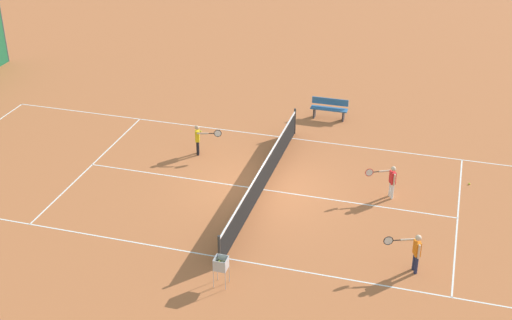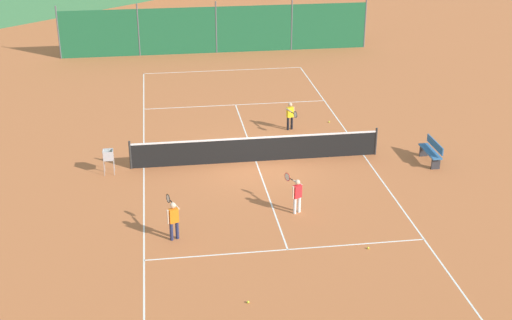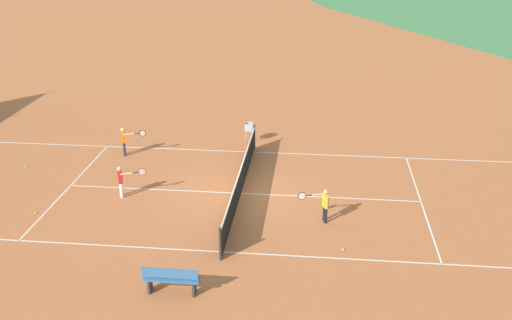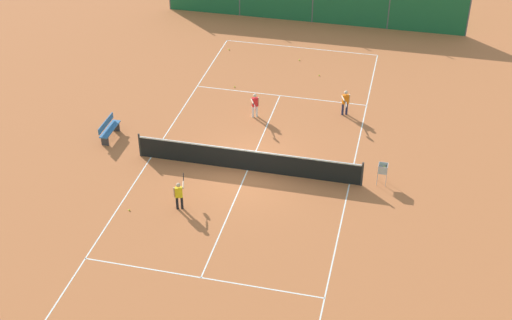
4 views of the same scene
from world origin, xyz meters
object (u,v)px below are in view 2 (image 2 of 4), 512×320
object	(u,v)px
tennis_ball_mid_court	(368,248)
tennis_ball_far_corner	(248,302)
tennis_net	(256,149)
player_far_baseline	(173,217)
tennis_ball_by_net_right	(329,122)
player_near_baseline	(290,114)
courtside_bench	(431,151)
ball_hopper	(108,156)
player_near_service	(297,193)

from	to	relation	value
tennis_ball_mid_court	tennis_ball_far_corner	distance (m)	4.36
tennis_net	player_far_baseline	size ratio (longest dim) A/B	7.58
tennis_net	tennis_ball_by_net_right	distance (m)	5.12
player_near_baseline	courtside_bench	xyz separation A→B (m)	(4.49, -3.99, -0.23)
tennis_ball_mid_court	courtside_bench	bearing A→B (deg)	54.56
tennis_net	player_far_baseline	xyz separation A→B (m)	(-3.21, -5.28, 0.21)
tennis_ball_far_corner	courtside_bench	size ratio (longest dim) A/B	0.04
tennis_ball_mid_court	tennis_ball_by_net_right	size ratio (longest dim) A/B	1.00
tennis_ball_mid_court	ball_hopper	world-z (taller)	ball_hopper
player_far_baseline	player_near_baseline	size ratio (longest dim) A/B	1.04
tennis_ball_by_net_right	ball_hopper	world-z (taller)	ball_hopper
tennis_net	courtside_bench	bearing A→B (deg)	-9.14
tennis_ball_mid_court	player_near_baseline	bearing A→B (deg)	92.68
ball_hopper	courtside_bench	xyz separation A→B (m)	(11.64, -0.72, -0.21)
tennis_ball_by_net_right	player_near_baseline	bearing A→B (deg)	-161.20
player_far_baseline	tennis_ball_far_corner	bearing A→B (deg)	-64.20
player_far_baseline	ball_hopper	distance (m)	5.40
tennis_net	tennis_ball_far_corner	xyz separation A→B (m)	(-1.48, -8.85, -0.47)
tennis_ball_mid_court	tennis_ball_far_corner	xyz separation A→B (m)	(-3.79, -2.15, 0.00)
player_far_baseline	tennis_ball_far_corner	xyz separation A→B (m)	(1.73, -3.57, -0.67)
player_far_baseline	tennis_ball_by_net_right	world-z (taller)	player_far_baseline
player_near_baseline	courtside_bench	size ratio (longest dim) A/B	0.77
player_far_baseline	player_near_service	world-z (taller)	player_far_baseline
ball_hopper	courtside_bench	bearing A→B (deg)	-3.52
player_far_baseline	player_near_baseline	bearing A→B (deg)	58.48
tennis_ball_by_net_right	ball_hopper	bearing A→B (deg)	-156.51
player_near_service	tennis_ball_far_corner	distance (m)	5.21
tennis_ball_mid_court	courtside_bench	xyz separation A→B (m)	(4.04, 5.68, 0.42)
player_far_baseline	player_near_baseline	xyz separation A→B (m)	(5.06, 8.25, -0.03)
tennis_ball_far_corner	player_near_baseline	bearing A→B (deg)	74.24
player_near_baseline	courtside_bench	distance (m)	6.01
tennis_net	player_near_service	xyz separation A→B (m)	(0.69, -4.16, 0.18)
tennis_ball_far_corner	ball_hopper	xyz separation A→B (m)	(-3.81, 8.55, 0.63)
tennis_ball_mid_court	tennis_ball_far_corner	world-z (taller)	same
player_near_baseline	tennis_ball_by_net_right	distance (m)	1.99
tennis_net	player_near_service	bearing A→B (deg)	-80.59
tennis_ball_mid_court	ball_hopper	xyz separation A→B (m)	(-7.60, 6.39, 0.63)
player_near_service	tennis_ball_far_corner	bearing A→B (deg)	-114.83
tennis_ball_by_net_right	ball_hopper	size ratio (longest dim) A/B	0.07
tennis_net	tennis_ball_mid_court	size ratio (longest dim) A/B	139.09
player_near_service	tennis_ball_far_corner	xyz separation A→B (m)	(-2.17, -4.69, -0.64)
player_far_baseline	tennis_ball_mid_court	size ratio (longest dim) A/B	18.34
tennis_net	tennis_ball_by_net_right	bearing A→B (deg)	44.53
player_far_baseline	player_near_service	xyz separation A→B (m)	(3.90, 1.12, -0.03)
player_near_baseline	courtside_bench	bearing A→B (deg)	-41.63
player_near_service	tennis_ball_by_net_right	xyz separation A→B (m)	(2.95, 7.73, -0.64)
tennis_ball_by_net_right	player_near_service	bearing A→B (deg)	-110.86
tennis_net	tennis_ball_by_net_right	world-z (taller)	tennis_net
player_near_baseline	courtside_bench	world-z (taller)	player_near_baseline
player_near_baseline	tennis_ball_mid_court	xyz separation A→B (m)	(0.45, -9.67, -0.65)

